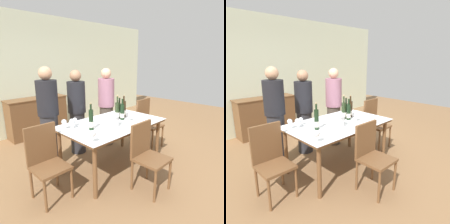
% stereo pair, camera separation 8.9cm
% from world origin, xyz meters
% --- Properties ---
extents(ground_plane, '(12.00, 12.00, 0.00)m').
position_xyz_m(ground_plane, '(0.00, 0.00, 0.00)').
color(ground_plane, olive).
extents(back_wall, '(8.00, 0.10, 2.80)m').
position_xyz_m(back_wall, '(0.00, 2.61, 1.40)').
color(back_wall, beige).
rests_on(back_wall, ground_plane).
extents(sideboard_cabinet, '(1.39, 0.46, 0.90)m').
position_xyz_m(sideboard_cabinet, '(-0.16, 2.32, 0.45)').
color(sideboard_cabinet, brown).
rests_on(sideboard_cabinet, ground_plane).
extents(dining_table, '(1.66, 1.02, 0.78)m').
position_xyz_m(dining_table, '(0.00, 0.00, 0.71)').
color(dining_table, brown).
rests_on(dining_table, ground_plane).
extents(ice_bucket, '(0.24, 0.24, 0.18)m').
position_xyz_m(ice_bucket, '(-0.13, -0.12, 0.87)').
color(ice_bucket, white).
rests_on(ice_bucket, dining_table).
extents(wine_bottle_0, '(0.07, 0.07, 0.37)m').
position_xyz_m(wine_bottle_0, '(0.32, 0.13, 0.90)').
color(wine_bottle_0, black).
rests_on(wine_bottle_0, dining_table).
extents(wine_bottle_1, '(0.08, 0.08, 0.39)m').
position_xyz_m(wine_bottle_1, '(0.40, 0.10, 0.92)').
color(wine_bottle_1, '#332314').
rests_on(wine_bottle_1, dining_table).
extents(wine_bottle_2, '(0.08, 0.08, 0.41)m').
position_xyz_m(wine_bottle_2, '(0.22, 0.08, 0.92)').
color(wine_bottle_2, '#28381E').
rests_on(wine_bottle_2, dining_table).
extents(wine_bottle_3, '(0.07, 0.07, 0.36)m').
position_xyz_m(wine_bottle_3, '(0.25, -0.00, 0.91)').
color(wine_bottle_3, black).
rests_on(wine_bottle_3, dining_table).
extents(wine_bottle_4, '(0.07, 0.07, 0.40)m').
position_xyz_m(wine_bottle_4, '(-0.44, -0.01, 0.92)').
color(wine_bottle_4, black).
rests_on(wine_bottle_4, dining_table).
extents(wine_glass_0, '(0.07, 0.07, 0.13)m').
position_xyz_m(wine_glass_0, '(-0.50, 0.30, 0.87)').
color(wine_glass_0, white).
rests_on(wine_glass_0, dining_table).
extents(wine_glass_1, '(0.09, 0.09, 0.16)m').
position_xyz_m(wine_glass_1, '(-0.74, -0.39, 0.89)').
color(wine_glass_1, white).
rests_on(wine_glass_1, dining_table).
extents(wine_glass_2, '(0.09, 0.09, 0.16)m').
position_xyz_m(wine_glass_2, '(0.27, -0.15, 0.89)').
color(wine_glass_2, white).
rests_on(wine_glass_2, dining_table).
extents(wine_glass_3, '(0.09, 0.09, 0.15)m').
position_xyz_m(wine_glass_3, '(-0.62, 0.22, 0.89)').
color(wine_glass_3, white).
rests_on(wine_glass_3, dining_table).
extents(wine_glass_4, '(0.08, 0.08, 0.15)m').
position_xyz_m(wine_glass_4, '(-0.71, 0.28, 0.89)').
color(wine_glass_4, white).
rests_on(wine_glass_4, dining_table).
extents(chair_near_front, '(0.42, 0.42, 0.95)m').
position_xyz_m(chair_near_front, '(-0.07, -0.74, 0.55)').
color(chair_near_front, brown).
rests_on(chair_near_front, ground_plane).
extents(chair_right_end, '(0.42, 0.42, 0.98)m').
position_xyz_m(chair_right_end, '(1.12, 0.09, 0.56)').
color(chair_right_end, brown).
rests_on(chair_right_end, ground_plane).
extents(chair_left_end, '(0.42, 0.42, 0.97)m').
position_xyz_m(chair_left_end, '(-1.12, 0.09, 0.54)').
color(chair_left_end, brown).
rests_on(chair_left_end, ground_plane).
extents(person_host, '(0.33, 0.33, 1.67)m').
position_xyz_m(person_host, '(-0.69, 0.76, 0.84)').
color(person_host, '#2D2D33').
rests_on(person_host, ground_plane).
extents(person_guest_left, '(0.33, 0.33, 1.59)m').
position_xyz_m(person_guest_left, '(-0.06, 0.87, 0.80)').
color(person_guest_left, '#2D2D33').
rests_on(person_guest_left, ground_plane).
extents(person_guest_right, '(0.33, 0.33, 1.60)m').
position_xyz_m(person_guest_right, '(0.61, 0.77, 0.80)').
color(person_guest_right, '#51473D').
rests_on(person_guest_right, ground_plane).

